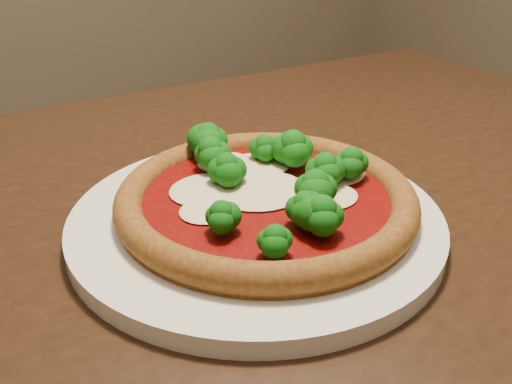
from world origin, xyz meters
TOP-DOWN VIEW (x-y plane):
  - dining_table at (-0.08, -0.11)m, footprint 1.18×0.83m
  - plate at (-0.15, -0.18)m, footprint 0.36×0.36m
  - pizza at (-0.13, -0.18)m, footprint 0.29×0.29m

SIDE VIEW (x-z plane):
  - dining_table at x=-0.08m, z-range 0.27..1.02m
  - plate at x=-0.15m, z-range 0.75..0.77m
  - pizza at x=-0.13m, z-range 0.75..0.81m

